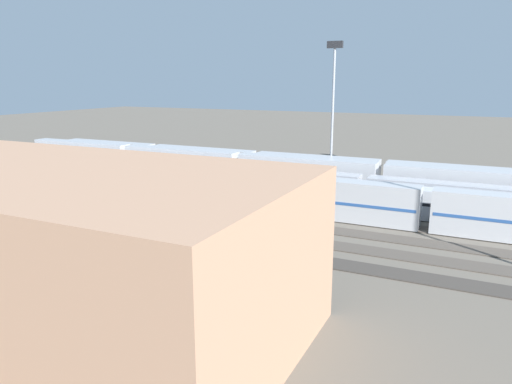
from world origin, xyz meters
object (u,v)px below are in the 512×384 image
Objects in this scene: train_on_track_3 at (273,180)px; train_on_track_0 at (308,165)px; train_on_track_2 at (305,173)px; train_on_track_4 at (272,188)px; light_mast_0 at (333,90)px; train_on_track_5 at (326,198)px.

train_on_track_0 is at bearing -92.17° from train_on_track_3.
train_on_track_2 is 1.04× the size of train_on_track_0.
train_on_track_4 is 4.99× the size of light_mast_0.
train_on_track_0 is 20.05m from train_on_track_4.
train_on_track_5 is 2.97× the size of light_mast_0.
train_on_track_5 is (-8.24, 15.00, -0.01)m from train_on_track_2.
train_on_track_3 is 4.78× the size of light_mast_0.
light_mast_0 is at bearing -102.38° from train_on_track_3.
train_on_track_2 reaches higher than train_on_track_3.
train_on_track_2 is 4.99× the size of light_mast_0.
light_mast_0 is (-1.93, -22.92, 13.58)m from train_on_track_4.
train_on_track_0 is at bearing -73.73° from train_on_track_2.
train_on_track_0 is 14.21m from light_mast_0.
train_on_track_2 is 1.00× the size of train_on_track_4.
train_on_track_2 is 1.68× the size of train_on_track_5.
train_on_track_3 is 1.00× the size of train_on_track_0.
train_on_track_3 is 22.79m from light_mast_0.
train_on_track_5 reaches higher than train_on_track_0.
train_on_track_5 is (-11.73, 10.00, 0.55)m from train_on_track_3.
train_on_track_3 is 0.96× the size of train_on_track_4.
light_mast_0 reaches higher than train_on_track_4.
train_on_track_3 is at bearing -40.44° from train_on_track_5.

